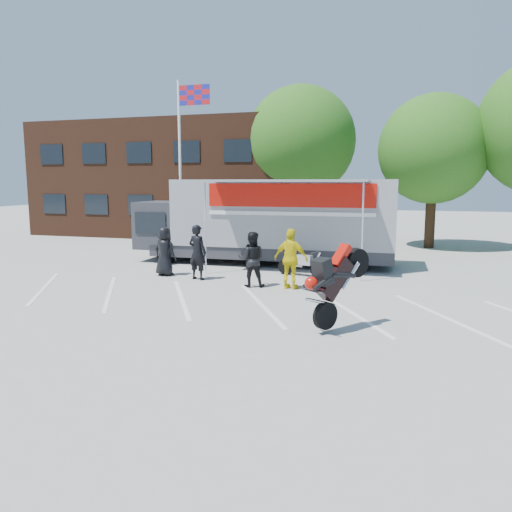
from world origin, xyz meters
The scene contains 13 objects.
ground centered at (0.00, 0.00, 0.00)m, with size 100.00×100.00×0.00m, color #9B9A96.
parking_bay_lines centered at (0.00, 1.00, 0.01)m, with size 18.00×5.00×0.01m, color white.
office_building centered at (-10.00, 18.00, 3.50)m, with size 18.00×8.00×7.00m, color #4A2717.
flagpole centered at (-6.24, 10.00, 5.05)m, with size 1.61×0.12×8.00m.
tree_left centered at (-2.00, 16.00, 5.57)m, with size 6.12×6.12×8.64m.
tree_mid centered at (5.00, 15.00, 4.94)m, with size 5.44×5.44×7.68m.
transporter_truck centered at (-1.37, 7.69, 0.00)m, with size 10.78×5.20×3.43m, color gray, non-canonical shape.
parked_motorcycle centered at (0.41, 5.36, 0.00)m, with size 0.64×1.91×1.00m, color silver, non-canonical shape.
stunt_bike_rider centered at (2.75, -0.53, 0.00)m, with size 0.83×1.77×2.09m, color black, non-canonical shape.
spectator_leather_a centered at (-4.32, 4.07, 0.88)m, with size 0.86×0.56×1.76m, color black.
spectator_leather_b centered at (-2.89, 3.73, 0.95)m, with size 0.69×0.45×1.90m, color black.
spectator_leather_c centered at (-0.75, 3.15, 0.89)m, with size 0.86×0.67×1.77m, color black.
spectator_hivis centered at (0.53, 3.19, 0.95)m, with size 1.12×0.47×1.91m, color yellow.
Camera 1 is at (4.04, -11.84, 3.34)m, focal length 35.00 mm.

